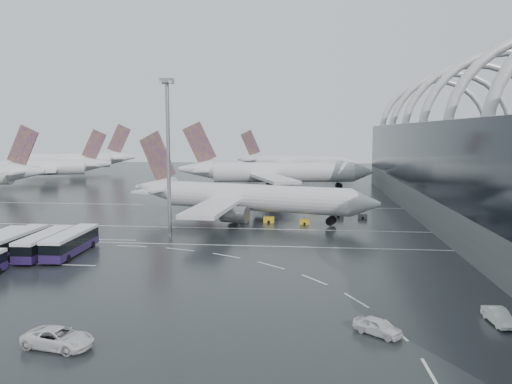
# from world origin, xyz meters

# --- Properties ---
(ground) EXTENTS (420.00, 420.00, 0.00)m
(ground) POSITION_xyz_m (0.00, 0.00, 0.00)
(ground) COLOR black
(ground) RESTS_ON ground
(lane_marking_near) EXTENTS (120.00, 0.25, 0.01)m
(lane_marking_near) POSITION_xyz_m (0.00, -2.00, 0.01)
(lane_marking_near) COLOR white
(lane_marking_near) RESTS_ON ground
(lane_marking_mid) EXTENTS (120.00, 0.25, 0.01)m
(lane_marking_mid) POSITION_xyz_m (0.00, 12.00, 0.01)
(lane_marking_mid) COLOR white
(lane_marking_mid) RESTS_ON ground
(lane_marking_far) EXTENTS (120.00, 0.25, 0.01)m
(lane_marking_far) POSITION_xyz_m (0.00, 40.00, 0.01)
(lane_marking_far) COLOR white
(lane_marking_far) RESTS_ON ground
(bus_bay_line_north) EXTENTS (28.00, 0.25, 0.01)m
(bus_bay_line_north) POSITION_xyz_m (-24.00, 0.00, 0.01)
(bus_bay_line_north) COLOR white
(bus_bay_line_north) RESTS_ON ground
(airliner_main) EXTENTS (53.21, 46.04, 18.30)m
(airliner_main) POSITION_xyz_m (5.37, 21.48, 4.58)
(airliner_main) COLOR silver
(airliner_main) RESTS_ON ground
(airliner_gate_b) EXTENTS (61.06, 54.37, 21.21)m
(airliner_gate_b) POSITION_xyz_m (7.87, 75.35, 5.31)
(airliner_gate_b) COLOR silver
(airliner_gate_b) RESTS_ON ground
(airliner_gate_c) EXTENTS (52.71, 47.86, 18.92)m
(airliner_gate_c) POSITION_xyz_m (12.11, 137.02, 4.73)
(airliner_gate_c) COLOR silver
(airliner_gate_c) RESTS_ON ground
(jet_remote_mid) EXTENTS (41.87, 34.20, 19.10)m
(jet_remote_mid) POSITION_xyz_m (-75.42, 95.27, 4.93)
(jet_remote_mid) COLOR silver
(jet_remote_mid) RESTS_ON ground
(jet_remote_far) EXTENTS (46.93, 38.36, 21.55)m
(jet_remote_far) POSITION_xyz_m (-80.48, 128.05, 5.56)
(jet_remote_far) COLOR silver
(jet_remote_far) RESTS_ON ground
(bus_row_near_b) EXTENTS (3.34, 13.74, 3.38)m
(bus_row_near_b) POSITION_xyz_m (-24.20, -11.49, 1.86)
(bus_row_near_b) COLOR #1E1239
(bus_row_near_b) RESTS_ON ground
(bus_row_near_c) EXTENTS (3.58, 13.41, 3.27)m
(bus_row_near_c) POSITION_xyz_m (-19.78, -11.31, 1.80)
(bus_row_near_c) COLOR #1E1239
(bus_row_near_c) RESTS_ON ground
(bus_row_near_d) EXTENTS (3.67, 13.81, 3.37)m
(bus_row_near_d) POSITION_xyz_m (-16.17, -10.36, 1.85)
(bus_row_near_d) COLOR #1E1239
(bus_row_near_d) RESTS_ON ground
(van_curve_a) EXTENTS (6.50, 3.85, 1.70)m
(van_curve_a) POSITION_xyz_m (-2.15, -41.18, 0.85)
(van_curve_a) COLOR silver
(van_curve_a) RESTS_ON ground
(van_curve_b) EXTENTS (4.65, 4.17, 1.53)m
(van_curve_b) POSITION_xyz_m (24.97, -35.59, 0.76)
(van_curve_b) COLOR silver
(van_curve_b) RESTS_ON ground
(van_curve_c) EXTENTS (1.95, 4.56, 1.46)m
(van_curve_c) POSITION_xyz_m (36.74, -31.80, 0.73)
(van_curve_c) COLOR silver
(van_curve_c) RESTS_ON ground
(floodlight_mast) EXTENTS (2.07, 2.07, 27.03)m
(floodlight_mast) POSITION_xyz_m (-5.36, 4.46, 17.00)
(floodlight_mast) COLOR gray
(floodlight_mast) RESTS_ON ground
(gse_cart_belly_a) EXTENTS (1.87, 1.11, 1.02)m
(gse_cart_belly_a) POSITION_xyz_m (18.03, 17.61, 0.51)
(gse_cart_belly_a) COLOR gold
(gse_cart_belly_a) RESTS_ON ground
(gse_cart_belly_b) EXTENTS (2.21, 1.30, 1.20)m
(gse_cart_belly_b) POSITION_xyz_m (25.09, 26.23, 0.60)
(gse_cart_belly_b) COLOR slate
(gse_cart_belly_b) RESTS_ON ground
(gse_cart_belly_c) EXTENTS (2.13, 1.26, 1.16)m
(gse_cart_belly_c) POSITION_xyz_m (10.91, 18.73, 0.58)
(gse_cart_belly_c) COLOR gold
(gse_cart_belly_c) RESTS_ON ground
(gse_cart_belly_d) EXTENTS (1.91, 1.13, 1.04)m
(gse_cart_belly_d) POSITION_xyz_m (30.06, 25.35, 0.52)
(gse_cart_belly_d) COLOR slate
(gse_cart_belly_d) RESTS_ON ground
(gse_cart_belly_e) EXTENTS (1.98, 1.17, 1.08)m
(gse_cart_belly_e) POSITION_xyz_m (20.23, 35.28, 0.54)
(gse_cart_belly_e) COLOR gold
(gse_cart_belly_e) RESTS_ON ground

